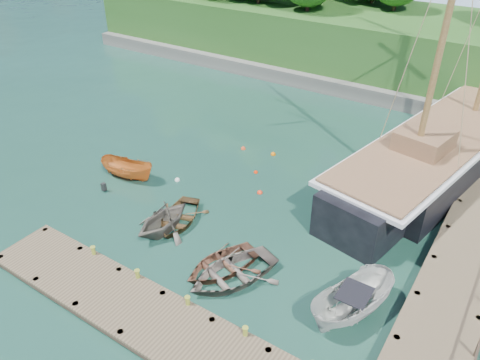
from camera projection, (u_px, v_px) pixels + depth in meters
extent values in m
plane|color=#18382A|center=(219.00, 237.00, 25.34)|extent=(160.00, 160.00, 0.00)
cube|color=#4B3D2E|center=(167.00, 326.00, 19.53)|extent=(20.00, 3.20, 0.12)
cube|color=#2E241A|center=(167.00, 329.00, 19.62)|extent=(20.00, 3.20, 0.20)
cylinder|color=#2E241A|center=(4.00, 265.00, 23.41)|extent=(0.28, 0.28, 1.10)
cylinder|color=#2E241A|center=(47.00, 237.00, 25.25)|extent=(0.28, 0.28, 1.10)
cube|color=#4B3D2E|center=(474.00, 235.00, 24.61)|extent=(3.20, 24.00, 0.12)
cube|color=#2E241A|center=(473.00, 238.00, 24.70)|extent=(3.20, 24.00, 0.20)
cylinder|color=olive|center=(96.00, 263.00, 23.61)|extent=(0.26, 0.26, 0.45)
cylinder|color=olive|center=(139.00, 287.00, 22.21)|extent=(0.26, 0.26, 0.45)
cylinder|color=olive|center=(189.00, 314.00, 20.81)|extent=(0.26, 0.26, 0.45)
cylinder|color=olive|center=(245.00, 344.00, 19.40)|extent=(0.26, 0.26, 0.45)
imported|color=brown|center=(179.00, 221.00, 26.53)|extent=(3.83, 4.56, 0.81)
imported|color=#585249|center=(164.00, 231.00, 25.81)|extent=(3.31, 3.78, 1.91)
imported|color=brown|center=(222.00, 269.00, 23.22)|extent=(4.06, 4.77, 0.84)
imported|color=#665B52|center=(232.00, 278.00, 22.69)|extent=(4.83, 5.60, 0.97)
imported|color=#C86824|center=(129.00, 178.00, 30.50)|extent=(4.07, 2.04, 1.50)
imported|color=silver|center=(350.00, 316.00, 20.68)|extent=(3.30, 5.24, 1.90)
cube|color=black|center=(441.00, 156.00, 31.04)|extent=(8.56, 17.54, 3.49)
cube|color=black|center=(363.00, 218.00, 25.25)|extent=(4.57, 4.97, 3.32)
cube|color=silver|center=(447.00, 134.00, 30.15)|extent=(9.62, 22.74, 0.25)
cube|color=brown|center=(448.00, 130.00, 30.02)|extent=(9.05, 22.18, 0.12)
cube|color=brown|center=(424.00, 140.00, 27.53)|extent=(3.25, 3.46, 1.20)
cylinder|color=brown|center=(452.00, 1.00, 22.86)|extent=(0.36, 0.36, 17.07)
sphere|color=white|center=(177.00, 180.00, 30.23)|extent=(0.34, 0.34, 0.34)
sphere|color=#FA2500|center=(256.00, 173.00, 31.05)|extent=(0.28, 0.28, 0.28)
sphere|color=red|center=(260.00, 193.00, 28.98)|extent=(0.35, 0.35, 0.35)
sphere|color=silver|center=(336.00, 205.00, 27.90)|extent=(0.31, 0.31, 0.31)
sphere|color=red|center=(243.00, 149.00, 33.84)|extent=(0.35, 0.35, 0.35)
sphere|color=orange|center=(273.00, 155.00, 33.12)|extent=(0.36, 0.36, 0.36)
cube|color=#474744|center=(296.00, 74.00, 45.69)|extent=(50.00, 4.00, 1.40)
cube|color=#1C4513|center=(324.00, 35.00, 48.64)|extent=(50.00, 14.00, 6.00)
cylinder|color=#382616|center=(395.00, 3.00, 44.54)|extent=(0.36, 0.36, 1.40)
cylinder|color=#382616|center=(308.00, 3.00, 44.48)|extent=(0.36, 0.36, 1.40)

